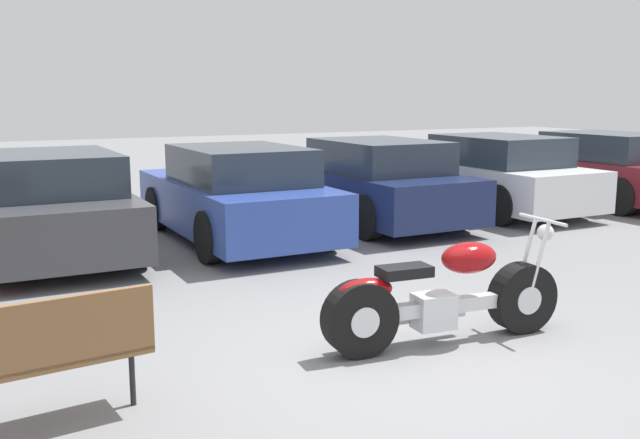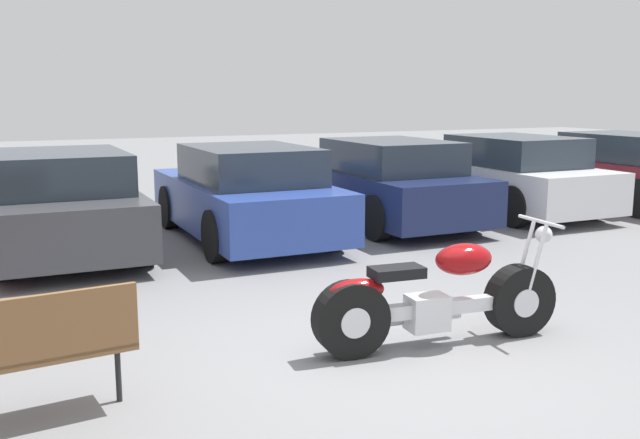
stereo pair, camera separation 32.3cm
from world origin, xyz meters
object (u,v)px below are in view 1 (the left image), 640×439
object	(u,v)px
motorcycle	(443,298)
parked_car_navy	(373,183)
parked_car_dark_grey	(51,206)
parked_car_white	(491,175)
parked_car_maroon	(600,169)
park_bench	(37,351)
parked_car_blue	(236,195)

from	to	relation	value
motorcycle	parked_car_navy	distance (m)	5.85
parked_car_dark_grey	parked_car_white	distance (m)	7.58
parked_car_navy	parked_car_maroon	bearing A→B (deg)	-2.55
motorcycle	parked_car_maroon	world-z (taller)	parked_car_maroon
parked_car_navy	park_bench	size ratio (longest dim) A/B	2.81
parked_car_dark_grey	motorcycle	bearing A→B (deg)	-63.86
parked_car_blue	parked_car_maroon	bearing A→B (deg)	0.73
parked_car_dark_grey	parked_car_maroon	world-z (taller)	same
parked_car_white	parked_car_maroon	xyz separation A→B (m)	(2.52, -0.22, 0.00)
parked_car_navy	park_bench	distance (m)	7.93
parked_car_navy	parked_car_white	xyz separation A→B (m)	(2.52, -0.00, 0.00)
parked_car_maroon	parked_car_blue	bearing A→B (deg)	-179.27
parked_car_dark_grey	park_bench	bearing A→B (deg)	-97.85
parked_car_navy	parked_car_white	size ratio (longest dim) A/B	1.00
park_bench	parked_car_navy	bearing A→B (deg)	43.22
parked_car_maroon	parked_car_navy	bearing A→B (deg)	177.45
parked_car_blue	parked_car_navy	bearing A→B (deg)	7.25
parked_car_white	park_bench	distance (m)	9.93
parked_car_dark_grey	parked_car_maroon	distance (m)	10.10
motorcycle	parked_car_maroon	size ratio (longest dim) A/B	0.54
parked_car_navy	motorcycle	bearing A→B (deg)	-115.63
parked_car_blue	park_bench	bearing A→B (deg)	-122.50
park_bench	parked_car_blue	bearing A→B (deg)	57.50
parked_car_blue	parked_car_maroon	xyz separation A→B (m)	(7.57, 0.10, 0.00)
parked_car_dark_grey	parked_car_maroon	xyz separation A→B (m)	(10.10, -0.10, 0.00)
park_bench	parked_car_white	bearing A→B (deg)	33.18
parked_car_navy	parked_car_maroon	xyz separation A→B (m)	(5.05, -0.22, 0.00)
parked_car_dark_grey	parked_car_blue	size ratio (longest dim) A/B	1.00
parked_car_dark_grey	parked_car_blue	distance (m)	2.53
parked_car_maroon	park_bench	size ratio (longest dim) A/B	2.81
parked_car_blue	park_bench	size ratio (longest dim) A/B	2.81
parked_car_maroon	parked_car_white	bearing A→B (deg)	174.93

